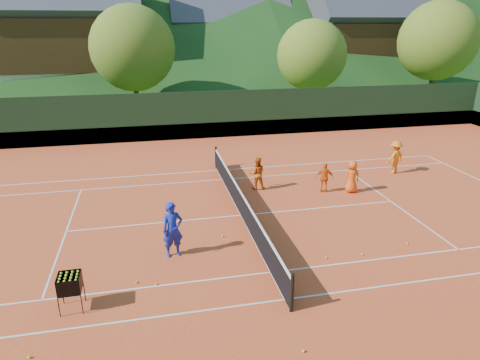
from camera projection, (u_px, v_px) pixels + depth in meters
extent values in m
plane|color=#2B4F18|center=(241.00, 216.00, 16.53)|extent=(400.00, 400.00, 0.00)
cube|color=#C84620|center=(241.00, 215.00, 16.53)|extent=(40.00, 24.00, 0.02)
imported|color=#1929A4|center=(173.00, 230.00, 13.38)|extent=(0.74, 0.57, 1.81)
imported|color=#D86013|center=(257.00, 173.00, 18.91)|extent=(0.78, 0.65, 1.47)
imported|color=orange|center=(325.00, 178.00, 18.59)|extent=(0.84, 0.53, 1.34)
imported|color=orange|center=(352.00, 177.00, 18.54)|extent=(0.72, 0.48, 1.44)
imported|color=orange|center=(395.00, 157.00, 20.91)|extent=(1.19, 0.92, 1.62)
sphere|color=#D3E726|center=(304.00, 351.00, 9.64)|extent=(0.07, 0.07, 0.07)
sphere|color=#D3E726|center=(156.00, 284.00, 12.11)|extent=(0.07, 0.07, 0.07)
sphere|color=#D3E726|center=(222.00, 236.00, 14.82)|extent=(0.07, 0.07, 0.07)
sphere|color=#D3E726|center=(137.00, 282.00, 12.21)|extent=(0.07, 0.07, 0.07)
sphere|color=#D3E726|center=(407.00, 244.00, 14.33)|extent=(0.07, 0.07, 0.07)
sphere|color=#D3E726|center=(362.00, 254.00, 13.66)|extent=(0.07, 0.07, 0.07)
sphere|color=#D3E726|center=(29.00, 357.00, 9.47)|extent=(0.07, 0.07, 0.07)
sphere|color=#D3E726|center=(326.00, 258.00, 13.48)|extent=(0.07, 0.07, 0.07)
cube|color=silver|center=(285.00, 299.00, 11.49)|extent=(23.77, 0.06, 0.00)
cube|color=white|center=(218.00, 170.00, 21.55)|extent=(23.77, 0.06, 0.00)
cube|color=white|center=(271.00, 272.00, 12.75)|extent=(23.77, 0.06, 0.00)
cube|color=silver|center=(223.00, 179.00, 20.29)|extent=(23.77, 0.06, 0.00)
cube|color=silver|center=(66.00, 231.00, 15.24)|extent=(0.06, 8.23, 0.00)
cube|color=silver|center=(391.00, 201.00, 17.80)|extent=(0.06, 8.23, 0.00)
cube|color=white|center=(241.00, 215.00, 16.52)|extent=(12.80, 0.06, 0.00)
cube|color=white|center=(241.00, 215.00, 16.52)|extent=(0.06, 10.97, 0.00)
cube|color=black|center=(241.00, 205.00, 16.37)|extent=(0.03, 11.97, 0.90)
cube|color=white|center=(241.00, 193.00, 16.20)|extent=(0.05, 11.97, 0.06)
cylinder|color=black|center=(292.00, 293.00, 10.85)|extent=(0.10, 0.10, 1.10)
cylinder|color=black|center=(216.00, 157.00, 21.82)|extent=(0.10, 0.10, 1.10)
cube|color=black|center=(200.00, 115.00, 27.00)|extent=(40.00, 0.05, 3.00)
cube|color=#195A27|center=(201.00, 131.00, 27.35)|extent=(40.40, 0.05, 1.00)
cylinder|color=black|center=(59.00, 307.00, 10.73)|extent=(0.02, 0.02, 0.55)
cylinder|color=black|center=(82.00, 305.00, 10.84)|extent=(0.02, 0.02, 0.55)
cylinder|color=black|center=(63.00, 295.00, 11.24)|extent=(0.02, 0.02, 0.55)
cylinder|color=black|center=(85.00, 292.00, 11.35)|extent=(0.02, 0.02, 0.55)
cube|color=black|center=(71.00, 291.00, 10.95)|extent=(0.55, 0.55, 0.02)
cube|color=black|center=(68.00, 289.00, 10.62)|extent=(0.55, 0.02, 0.45)
cube|color=black|center=(71.00, 277.00, 11.12)|extent=(0.55, 0.02, 0.45)
cube|color=black|center=(58.00, 284.00, 10.81)|extent=(0.02, 0.55, 0.45)
cube|color=black|center=(81.00, 282.00, 10.92)|extent=(0.02, 0.55, 0.45)
sphere|color=#CCE526|center=(58.00, 282.00, 10.57)|extent=(0.07, 0.07, 0.07)
sphere|color=#CCE526|center=(59.00, 279.00, 10.70)|extent=(0.07, 0.07, 0.07)
sphere|color=#CCE526|center=(60.00, 276.00, 10.82)|extent=(0.07, 0.07, 0.07)
sphere|color=#CCE526|center=(61.00, 273.00, 10.95)|extent=(0.07, 0.07, 0.07)
sphere|color=#CCE526|center=(64.00, 281.00, 10.60)|extent=(0.07, 0.07, 0.07)
sphere|color=#CCE526|center=(65.00, 278.00, 10.73)|extent=(0.07, 0.07, 0.07)
sphere|color=#CCE526|center=(66.00, 275.00, 10.85)|extent=(0.07, 0.07, 0.07)
sphere|color=#CCE526|center=(67.00, 273.00, 10.98)|extent=(0.07, 0.07, 0.07)
sphere|color=#CCE526|center=(70.00, 281.00, 10.63)|extent=(0.07, 0.07, 0.07)
sphere|color=#CCE526|center=(71.00, 278.00, 10.75)|extent=(0.07, 0.07, 0.07)
sphere|color=#CCE526|center=(72.00, 275.00, 10.88)|extent=(0.07, 0.07, 0.07)
sphere|color=#CCE526|center=(72.00, 272.00, 11.00)|extent=(0.07, 0.07, 0.07)
sphere|color=#CCE526|center=(76.00, 280.00, 10.66)|extent=(0.07, 0.07, 0.07)
sphere|color=#CCE526|center=(77.00, 277.00, 10.78)|extent=(0.07, 0.07, 0.07)
sphere|color=#CCE526|center=(77.00, 274.00, 10.91)|extent=(0.07, 0.07, 0.07)
sphere|color=#CCE526|center=(78.00, 271.00, 11.03)|extent=(0.07, 0.07, 0.07)
cube|color=beige|center=(74.00, 84.00, 41.53)|extent=(12.00, 9.00, 2.88)
cube|color=#3C2210|center=(69.00, 44.00, 40.26)|extent=(12.24, 9.18, 4.48)
cube|color=#42424A|center=(65.00, 12.00, 39.28)|extent=(13.80, 9.93, 9.93)
cube|color=beige|center=(228.00, 77.00, 48.46)|extent=(11.00, 8.00, 2.52)
cube|color=#38210F|center=(228.00, 47.00, 47.35)|extent=(11.22, 8.16, 3.92)
cube|color=#3F4047|center=(228.00, 22.00, 46.46)|extent=(12.65, 8.82, 8.82)
cube|color=beige|center=(358.00, 77.00, 47.56)|extent=(10.00, 8.00, 2.70)
cube|color=#35200E|center=(361.00, 44.00, 46.37)|extent=(10.20, 8.16, 4.20)
cube|color=#3C3C43|center=(364.00, 18.00, 45.43)|extent=(11.50, 8.82, 8.82)
cylinder|color=#422B1A|center=(137.00, 98.00, 33.57)|extent=(0.36, 0.36, 2.88)
sphere|color=#446B1C|center=(133.00, 48.00, 32.26)|extent=(6.40, 6.40, 6.40)
cylinder|color=#43291A|center=(309.00, 96.00, 35.51)|extent=(0.36, 0.36, 2.52)
sphere|color=#48711E|center=(312.00, 55.00, 34.37)|extent=(5.60, 5.60, 5.60)
cylinder|color=#3E2718|center=(430.00, 87.00, 38.73)|extent=(0.36, 0.36, 3.06)
sphere|color=#486B1C|center=(437.00, 41.00, 37.35)|extent=(6.80, 6.80, 6.80)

